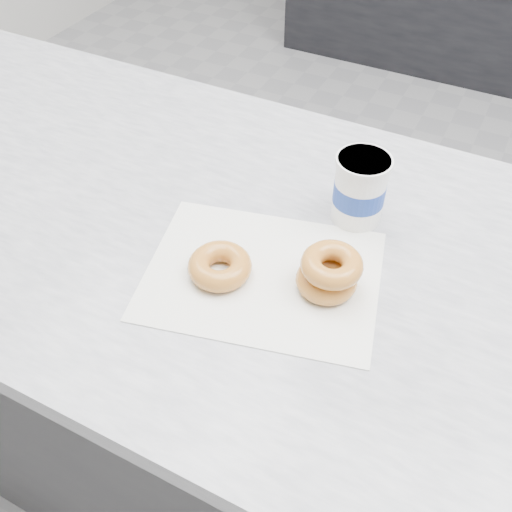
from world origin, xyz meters
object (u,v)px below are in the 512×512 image
(coffee_cup, at_px, (360,189))
(donut_stack, at_px, (329,272))
(donut_single, at_px, (220,266))
(counter, at_px, (339,425))

(coffee_cup, bearing_deg, donut_stack, -101.39)
(donut_single, xyz_separation_m, coffee_cup, (0.13, 0.21, 0.04))
(counter, xyz_separation_m, donut_single, (-0.20, -0.10, 0.47))
(counter, xyz_separation_m, coffee_cup, (-0.07, 0.11, 0.51))
(counter, height_order, coffee_cup, coffee_cup)
(coffee_cup, bearing_deg, counter, -76.96)
(donut_stack, height_order, coffee_cup, coffee_cup)
(counter, bearing_deg, donut_single, -154.37)
(counter, bearing_deg, donut_stack, -135.72)
(donut_single, relative_size, coffee_cup, 0.81)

